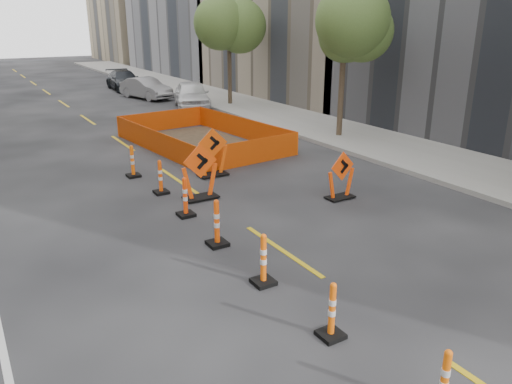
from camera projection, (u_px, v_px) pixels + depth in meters
ground_plane at (420, 343)px, 8.06m from camera, size 140.00×140.00×0.00m
sidewalk_right at (349, 135)px, 22.13m from camera, size 4.00×90.00×0.15m
tree_r_b at (345, 30)px, 20.37m from camera, size 2.80×2.80×5.95m
tree_r_c at (229, 26)px, 28.44m from camera, size 2.80×2.80×5.95m
channelizer_2 at (444, 381)px, 6.50m from camera, size 0.39×0.39×0.98m
channelizer_3 at (332, 310)px, 8.06m from camera, size 0.40×0.40×1.01m
channelizer_4 at (263, 259)px, 9.69m from camera, size 0.42×0.42×1.08m
channelizer_5 at (217, 223)px, 11.36m from camera, size 0.44×0.44×1.13m
channelizer_6 at (185, 197)px, 13.08m from camera, size 0.42×0.42×1.08m
channelizer_7 at (160, 177)px, 14.79m from camera, size 0.41×0.41×1.04m
channelizer_8 at (132, 161)px, 16.35m from camera, size 0.42×0.42×1.07m
chevron_sign_left at (200, 172)px, 14.24m from camera, size 1.17×0.79×1.64m
chevron_sign_center at (212, 152)px, 16.35m from camera, size 1.20×0.87×1.62m
chevron_sign_right at (341, 175)px, 14.31m from camera, size 0.98×0.63×1.41m
safety_fence at (201, 134)px, 20.54m from camera, size 4.91×7.57×0.90m
parked_car_near at (192, 95)px, 28.85m from camera, size 3.21×4.93×1.56m
parked_car_mid at (146, 88)px, 32.37m from camera, size 2.51×4.31×1.34m
parked_car_far at (124, 80)px, 36.44m from camera, size 2.21×4.82×1.37m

